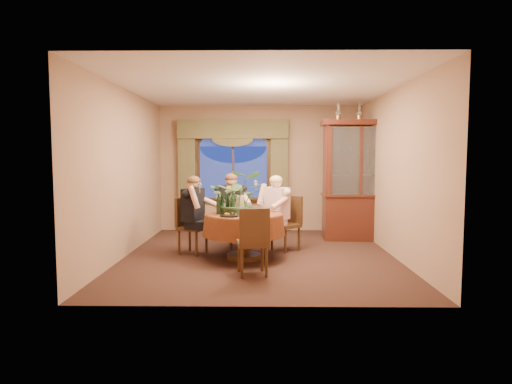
{
  "coord_description": "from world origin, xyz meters",
  "views": [
    {
      "loc": [
        0.04,
        -7.15,
        1.67
      ],
      "look_at": [
        -0.05,
        -0.25,
        1.1
      ],
      "focal_mm": 30.0,
      "sensor_mm": 36.0,
      "label": 1
    }
  ],
  "objects_px": {
    "chair_back": "(193,226)",
    "person_back": "(193,215)",
    "oil_lamp_left": "(338,112)",
    "olive_bowl": "(249,212)",
    "oil_lamp_center": "(359,112)",
    "wine_bottle_3": "(228,202)",
    "wine_bottle_2": "(232,203)",
    "china_cabinet": "(358,181)",
    "wine_bottle_0": "(222,203)",
    "wine_bottle_4": "(220,202)",
    "person_pink": "(277,213)",
    "person_scarf": "(231,210)",
    "chair_back_right": "(240,221)",
    "stoneware_vase": "(240,204)",
    "centerpiece_plant": "(238,177)",
    "oil_lamp_right": "(380,112)",
    "wine_bottle_5": "(218,204)",
    "chair_front_left": "(252,241)",
    "chair_right": "(285,224)",
    "wine_bottle_1": "(231,203)",
    "dining_table": "(244,236)"
  },
  "relations": [
    {
      "from": "person_pink",
      "to": "person_back",
      "type": "xyz_separation_m",
      "value": [
        -1.43,
        -0.32,
        0.0
      ]
    },
    {
      "from": "oil_lamp_right",
      "to": "wine_bottle_1",
      "type": "height_order",
      "value": "oil_lamp_right"
    },
    {
      "from": "stoneware_vase",
      "to": "wine_bottle_2",
      "type": "distance_m",
      "value": 0.18
    },
    {
      "from": "chair_back",
      "to": "person_scarf",
      "type": "xyz_separation_m",
      "value": [
        0.63,
        0.52,
        0.21
      ]
    },
    {
      "from": "oil_lamp_right",
      "to": "olive_bowl",
      "type": "height_order",
      "value": "oil_lamp_right"
    },
    {
      "from": "wine_bottle_2",
      "to": "wine_bottle_3",
      "type": "bearing_deg",
      "value": 116.57
    },
    {
      "from": "chair_back_right",
      "to": "wine_bottle_2",
      "type": "relative_size",
      "value": 2.91
    },
    {
      "from": "china_cabinet",
      "to": "person_scarf",
      "type": "distance_m",
      "value": 2.66
    },
    {
      "from": "centerpiece_plant",
      "to": "wine_bottle_2",
      "type": "relative_size",
      "value": 3.0
    },
    {
      "from": "person_scarf",
      "to": "olive_bowl",
      "type": "relative_size",
      "value": 7.93
    },
    {
      "from": "chair_right",
      "to": "centerpiece_plant",
      "type": "bearing_deg",
      "value": 81.56
    },
    {
      "from": "chair_back",
      "to": "wine_bottle_0",
      "type": "xyz_separation_m",
      "value": [
        0.54,
        -0.36,
        0.44
      ]
    },
    {
      "from": "chair_front_left",
      "to": "olive_bowl",
      "type": "relative_size",
      "value": 5.54
    },
    {
      "from": "stoneware_vase",
      "to": "wine_bottle_2",
      "type": "bearing_deg",
      "value": -128.91
    },
    {
      "from": "china_cabinet",
      "to": "oil_lamp_left",
      "type": "distance_m",
      "value": 1.43
    },
    {
      "from": "china_cabinet",
      "to": "chair_front_left",
      "type": "distance_m",
      "value": 3.42
    },
    {
      "from": "wine_bottle_4",
      "to": "person_pink",
      "type": "bearing_deg",
      "value": 26.45
    },
    {
      "from": "person_pink",
      "to": "wine_bottle_4",
      "type": "distance_m",
      "value": 1.1
    },
    {
      "from": "person_scarf",
      "to": "stoneware_vase",
      "type": "distance_m",
      "value": 0.81
    },
    {
      "from": "chair_back_right",
      "to": "wine_bottle_5",
      "type": "bearing_deg",
      "value": 68.25
    },
    {
      "from": "wine_bottle_0",
      "to": "wine_bottle_5",
      "type": "xyz_separation_m",
      "value": [
        -0.04,
        -0.12,
        0.0
      ]
    },
    {
      "from": "chair_front_left",
      "to": "person_pink",
      "type": "bearing_deg",
      "value": 66.17
    },
    {
      "from": "dining_table",
      "to": "oil_lamp_right",
      "type": "relative_size",
      "value": 3.97
    },
    {
      "from": "oil_lamp_left",
      "to": "olive_bowl",
      "type": "height_order",
      "value": "oil_lamp_left"
    },
    {
      "from": "oil_lamp_center",
      "to": "stoneware_vase",
      "type": "distance_m",
      "value": 3.23
    },
    {
      "from": "chair_back",
      "to": "person_back",
      "type": "height_order",
      "value": "person_back"
    },
    {
      "from": "oil_lamp_center",
      "to": "person_scarf",
      "type": "bearing_deg",
      "value": -162.37
    },
    {
      "from": "person_scarf",
      "to": "chair_back",
      "type": "bearing_deg",
      "value": 22.64
    },
    {
      "from": "oil_lamp_center",
      "to": "wine_bottle_3",
      "type": "height_order",
      "value": "oil_lamp_center"
    },
    {
      "from": "oil_lamp_left",
      "to": "person_scarf",
      "type": "xyz_separation_m",
      "value": [
        -2.08,
        -0.79,
        -1.87
      ]
    },
    {
      "from": "oil_lamp_right",
      "to": "centerpiece_plant",
      "type": "xyz_separation_m",
      "value": [
        -2.74,
        -1.57,
        -1.22
      ]
    },
    {
      "from": "person_scarf",
      "to": "stoneware_vase",
      "type": "bearing_deg",
      "value": 87.8
    },
    {
      "from": "wine_bottle_0",
      "to": "wine_bottle_4",
      "type": "xyz_separation_m",
      "value": [
        -0.04,
        0.13,
        0.0
      ]
    },
    {
      "from": "olive_bowl",
      "to": "chair_right",
      "type": "bearing_deg",
      "value": 48.99
    },
    {
      "from": "oil_lamp_left",
      "to": "person_back",
      "type": "height_order",
      "value": "oil_lamp_left"
    },
    {
      "from": "person_pink",
      "to": "wine_bottle_1",
      "type": "distance_m",
      "value": 0.97
    },
    {
      "from": "wine_bottle_1",
      "to": "oil_lamp_left",
      "type": "bearing_deg",
      "value": 38.68
    },
    {
      "from": "chair_back_right",
      "to": "wine_bottle_2",
      "type": "height_order",
      "value": "wine_bottle_2"
    },
    {
      "from": "oil_lamp_center",
      "to": "oil_lamp_right",
      "type": "xyz_separation_m",
      "value": [
        0.42,
        0.0,
        0.0
      ]
    },
    {
      "from": "chair_back_right",
      "to": "person_scarf",
      "type": "height_order",
      "value": "person_scarf"
    },
    {
      "from": "wine_bottle_2",
      "to": "wine_bottle_4",
      "type": "xyz_separation_m",
      "value": [
        -0.22,
        0.16,
        0.0
      ]
    },
    {
      "from": "centerpiece_plant",
      "to": "wine_bottle_2",
      "type": "xyz_separation_m",
      "value": [
        -0.09,
        -0.13,
        -0.42
      ]
    },
    {
      "from": "oil_lamp_center",
      "to": "wine_bottle_3",
      "type": "bearing_deg",
      "value": -148.33
    },
    {
      "from": "person_pink",
      "to": "wine_bottle_3",
      "type": "bearing_deg",
      "value": 72.25
    },
    {
      "from": "person_scarf",
      "to": "oil_lamp_right",
      "type": "bearing_deg",
      "value": 178.27
    },
    {
      "from": "stoneware_vase",
      "to": "wine_bottle_2",
      "type": "relative_size",
      "value": 0.86
    },
    {
      "from": "wine_bottle_1",
      "to": "dining_table",
      "type": "bearing_deg",
      "value": -17.19
    },
    {
      "from": "oil_lamp_center",
      "to": "wine_bottle_4",
      "type": "bearing_deg",
      "value": -149.64
    },
    {
      "from": "person_scarf",
      "to": "centerpiece_plant",
      "type": "bearing_deg",
      "value": 85.55
    },
    {
      "from": "wine_bottle_4",
      "to": "wine_bottle_3",
      "type": "bearing_deg",
      "value": 0.85
    }
  ]
}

